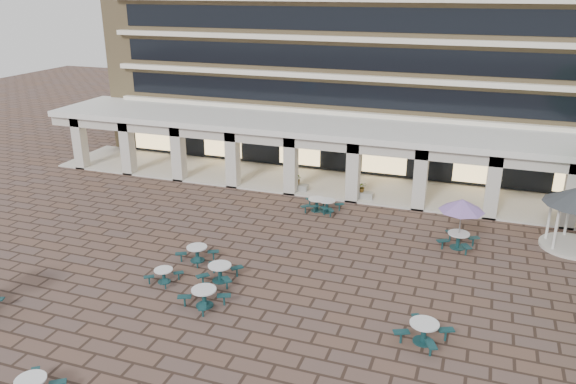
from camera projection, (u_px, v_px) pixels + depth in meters
name	position (u px, v px, depth m)	size (l,w,h in m)	color
ground	(247.00, 285.00, 26.18)	(120.00, 120.00, 0.00)	brown
retail_arcade	(332.00, 144.00, 38.24)	(42.00, 6.60, 4.40)	white
picnic_table_3	(424.00, 331.00, 21.87)	(2.34, 2.34, 0.86)	#164344
picnic_table_5	(204.00, 296.00, 24.36)	(2.25, 2.25, 0.83)	#164344
picnic_table_8	(197.00, 252.00, 28.39)	(2.07, 2.07, 0.78)	#164344
picnic_table_9	(164.00, 274.00, 26.37)	(1.64, 1.64, 0.66)	#164344
picnic_table_10	(220.00, 271.00, 26.44)	(1.90, 1.90, 0.83)	#164344
picnic_table_11	(462.00, 207.00, 29.15)	(2.39, 2.39, 2.76)	#164344
picnic_table_12	(327.00, 205.00, 34.54)	(2.00, 2.00, 0.78)	#164344
picnic_table_13	(317.00, 203.00, 34.73)	(1.89, 1.89, 0.80)	#164344
planter_left	(297.00, 184.00, 37.99)	(1.50, 0.78, 1.27)	#9C9C96
planter_right	(362.00, 193.00, 36.63)	(1.50, 0.62, 1.17)	#9C9C96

